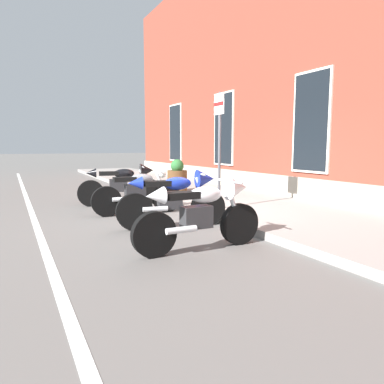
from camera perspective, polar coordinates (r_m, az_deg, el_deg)
The scene contains 9 objects.
ground_plane at distance 7.75m, azimuth 1.11°, elevation -3.90°, with size 140.00×140.00×0.00m, color #565451.
sidewalk at distance 8.60m, azimuth 10.54°, elevation -2.43°, with size 30.48×3.19×0.14m, color gray.
lane_stripe at distance 6.88m, azimuth -23.24°, elevation -5.91°, with size 30.48×0.12×0.01m, color silver.
motorcycle_black_sport at distance 9.34m, azimuth -10.86°, elevation 1.46°, with size 0.69×2.12×1.06m.
motorcycle_grey_naked at distance 8.01m, azimuth -8.57°, elevation -0.10°, with size 0.62×2.02×0.97m.
motorcycle_blue_sport at distance 6.64m, azimuth -2.53°, elevation -0.73°, with size 0.64×2.07×1.07m.
motorcycle_white_sport at distance 5.19m, azimuth 1.96°, elevation -3.03°, with size 0.62×2.05×1.07m.
parking_sign at distance 7.81m, azimuth 4.37°, elevation 9.13°, with size 0.36×0.07×2.51m.
barrel_planter at distance 10.90m, azimuth -2.36°, elevation 2.29°, with size 0.63×0.63×0.97m.
Camera 1 is at (6.70, -3.59, 1.51)m, focal length 33.48 mm.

